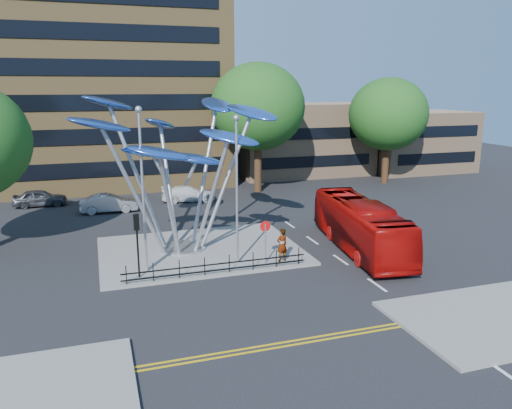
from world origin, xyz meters
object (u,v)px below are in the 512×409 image
object	(u,v)px
red_bus	(360,225)
parked_car_right	(188,194)
no_entry_sign_island	(265,235)
parked_car_left	(40,198)
parked_car_mid	(109,203)
street_lamp_left	(142,176)
pedestrian	(282,245)
traffic_light_island	(137,232)
leaf_sculpture	(177,139)
street_lamp_right	(237,177)
tree_far	(388,114)
tree_right	(258,107)

from	to	relation	value
red_bus	parked_car_right	size ratio (longest dim) A/B	2.39
no_entry_sign_island	parked_car_left	bearing A→B (deg)	124.64
parked_car_mid	street_lamp_left	bearing A→B (deg)	-173.17
street_lamp_left	pedestrian	world-z (taller)	street_lamp_left
traffic_light_island	parked_car_left	xyz separation A→B (m)	(-6.41, 19.42, -1.89)
no_entry_sign_island	leaf_sculpture	bearing A→B (deg)	134.33
leaf_sculpture	parked_car_mid	size ratio (longest dim) A/B	2.84
leaf_sculpture	no_entry_sign_island	xyz separation A→B (m)	(4.07, -4.16, -5.06)
street_lamp_right	traffic_light_island	size ratio (longest dim) A/B	2.42
tree_far	street_lamp_right	distance (m)	28.76
street_lamp_left	parked_car_left	world-z (taller)	street_lamp_left
leaf_sculpture	parked_car_left	bearing A→B (deg)	121.50
parked_car_mid	traffic_light_island	bearing A→B (deg)	-175.37
pedestrian	parked_car_left	bearing A→B (deg)	-67.96
tree_far	traffic_light_island	xyz separation A→B (m)	(-27.00, -19.50, -4.49)
parked_car_left	street_lamp_left	bearing A→B (deg)	-158.72
street_lamp_right	parked_car_left	distance (m)	22.78
tree_right	parked_car_left	bearing A→B (deg)	-179.77
red_bus	pedestrian	world-z (taller)	red_bus
leaf_sculpture	pedestrian	xyz separation A→B (m)	(5.07, -4.18, -5.76)
leaf_sculpture	street_lamp_right	world-z (taller)	leaf_sculpture
street_lamp_left	red_bus	xyz separation A→B (m)	(13.00, -0.10, -3.81)
street_lamp_right	parked_car_right	world-z (taller)	street_lamp_right
traffic_light_island	parked_car_mid	xyz separation A→B (m)	(-0.95, 15.51, -1.88)
pedestrian	parked_car_right	bearing A→B (deg)	-97.52
street_lamp_right	red_bus	world-z (taller)	street_lamp_right
street_lamp_left	parked_car_right	distance (m)	17.91
no_entry_sign_island	pedestrian	size ratio (longest dim) A/B	1.27
parked_car_right	parked_car_mid	bearing A→B (deg)	110.00
tree_right	parked_car_mid	world-z (taller)	tree_right
no_entry_sign_island	parked_car_mid	xyz separation A→B (m)	(-7.95, 15.49, -1.08)
tree_far	street_lamp_right	bearing A→B (deg)	-138.53
red_bus	street_lamp_left	bearing A→B (deg)	-172.16
parked_car_left	no_entry_sign_island	bearing A→B (deg)	-144.63
traffic_light_island	red_bus	xyz separation A→B (m)	(13.50, 0.90, -1.07)
no_entry_sign_island	parked_car_mid	size ratio (longest dim) A/B	0.55
street_lamp_right	tree_far	bearing A→B (deg)	41.47
traffic_light_island	no_entry_sign_island	bearing A→B (deg)	0.13
street_lamp_left	no_entry_sign_island	xyz separation A→B (m)	(6.50, -0.98, -3.54)
no_entry_sign_island	parked_car_mid	distance (m)	17.45
pedestrian	no_entry_sign_island	bearing A→B (deg)	-15.46
parked_car_mid	leaf_sculpture	bearing A→B (deg)	-159.96
street_lamp_left	no_entry_sign_island	world-z (taller)	street_lamp_left
red_bus	street_lamp_right	bearing A→B (deg)	-168.85
leaf_sculpture	red_bus	bearing A→B (deg)	-17.24
traffic_light_island	red_bus	world-z (taller)	traffic_light_island
pedestrian	traffic_light_island	bearing A→B (deg)	-14.53
traffic_light_island	parked_car_right	size ratio (longest dim) A/B	0.74
tree_far	street_lamp_right	xyz separation A→B (m)	(-21.50, -19.00, -2.01)
no_entry_sign_island	parked_car_right	size ratio (longest dim) A/B	0.53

